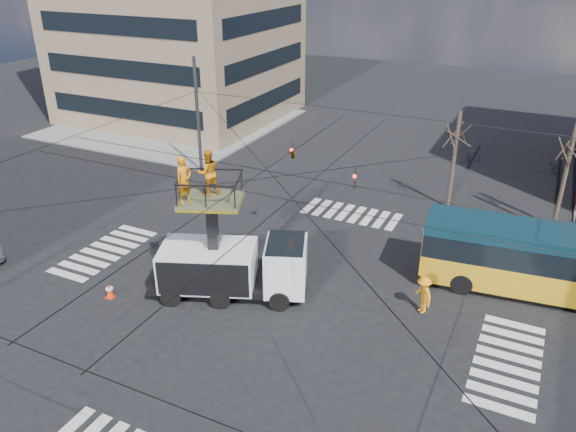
# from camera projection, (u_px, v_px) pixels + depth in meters

# --- Properties ---
(ground) EXTENTS (120.00, 120.00, 0.00)m
(ground) POSITION_uv_depth(u_px,v_px,m) (275.00, 298.00, 25.42)
(ground) COLOR black
(ground) RESTS_ON ground
(sidewalk_nw) EXTENTS (18.00, 18.00, 0.12)m
(sidewalk_nw) POSITION_uv_depth(u_px,v_px,m) (174.00, 123.00, 50.71)
(sidewalk_nw) COLOR slate
(sidewalk_nw) RESTS_ON ground
(crosswalks) EXTENTS (22.40, 22.40, 0.02)m
(crosswalks) POSITION_uv_depth(u_px,v_px,m) (275.00, 298.00, 25.41)
(crosswalks) COLOR silver
(crosswalks) RESTS_ON ground
(overhead_network) EXTENTS (24.24, 24.24, 8.00)m
(overhead_network) POSITION_uv_depth(u_px,v_px,m) (277.00, 209.00, 23.92)
(overhead_network) COLOR #2D2D30
(overhead_network) RESTS_ON ground
(tree_a) EXTENTS (2.00, 2.00, 6.00)m
(tree_a) POSITION_uv_depth(u_px,v_px,m) (457.00, 134.00, 32.41)
(tree_a) COLOR #382B21
(tree_a) RESTS_ON ground
(tree_b) EXTENTS (2.00, 2.00, 6.00)m
(tree_b) POSITION_uv_depth(u_px,v_px,m) (571.00, 149.00, 30.05)
(tree_b) COLOR #382B21
(tree_b) RESTS_ON ground
(utility_truck) EXTENTS (7.35, 4.74, 6.77)m
(utility_truck) POSITION_uv_depth(u_px,v_px,m) (231.00, 252.00, 24.86)
(utility_truck) COLOR black
(utility_truck) RESTS_ON ground
(city_bus) EXTENTS (13.14, 3.94, 3.20)m
(city_bus) POSITION_uv_depth(u_px,v_px,m) (573.00, 265.00, 24.67)
(city_bus) COLOR orange
(city_bus) RESTS_ON ground
(traffic_cone) EXTENTS (0.36, 0.36, 0.70)m
(traffic_cone) POSITION_uv_depth(u_px,v_px,m) (110.00, 291.00, 25.35)
(traffic_cone) COLOR #FF300A
(traffic_cone) RESTS_ON ground
(worker_ground) EXTENTS (0.65, 1.16, 1.87)m
(worker_ground) POSITION_uv_depth(u_px,v_px,m) (185.00, 259.00, 26.77)
(worker_ground) COLOR red
(worker_ground) RESTS_ON ground
(flagger) EXTENTS (1.24, 1.26, 1.74)m
(flagger) POSITION_uv_depth(u_px,v_px,m) (423.00, 295.00, 24.12)
(flagger) COLOR orange
(flagger) RESTS_ON ground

